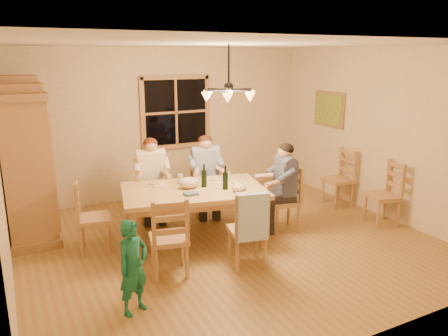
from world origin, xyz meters
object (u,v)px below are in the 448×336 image
chair_far_right (206,197)px  chair_far_left (153,202)px  chair_end_left (95,229)px  adult_slate_man (284,176)px  dining_table (194,195)px  child (133,267)px  chair_spare_back (337,188)px  chair_spare_front (382,205)px  chair_end_right (283,211)px  adult_woman (151,169)px  adult_plaid_man (206,166)px  chair_near_left (169,250)px  chandelier (229,94)px  armoire (26,165)px  wine_bottle_a (204,175)px  chair_near_right (247,242)px  wine_bottle_b (225,178)px

chair_far_right → chair_far_left: bearing=-0.0°
chair_end_left → adult_slate_man: (2.65, -0.57, 0.54)m
dining_table → chair_far_left: chair_far_left is taller
child → chair_spare_back: 4.42m
chair_spare_front → child: bearing=112.6°
chair_end_left → adult_slate_man: 2.76m
chair_end_right → adult_woman: size_ratio=1.13×
adult_plaid_man → chair_spare_front: size_ratio=0.88×
chair_near_left → adult_woman: (0.38, 1.80, 0.54)m
chandelier → armoire: size_ratio=0.33×
chair_end_right → chair_far_left: bearing=63.4°
adult_slate_man → chair_spare_back: size_ratio=0.88×
chair_far_right → chair_end_right: 1.34m
adult_slate_man → adult_plaid_man: bearing=46.6°
chair_far_right → adult_woman: adult_woman is taller
chair_far_right → wine_bottle_a: bearing=75.8°
adult_slate_man → dining_table: bearing=90.0°
chair_far_left → chair_spare_front: bearing=162.3°
chair_spare_front → chair_spare_back: (0.00, 1.02, 0.00)m
chair_end_right → chair_spare_back: bearing=-58.8°
chair_near_right → adult_slate_man: bearing=46.7°
chair_end_left → chair_end_right: (2.65, -0.57, 0.00)m
adult_plaid_man → child: (-1.83, -2.22, -0.34)m
chair_near_left → wine_bottle_a: wine_bottle_a is taller
chandelier → chair_far_left: 2.31m
child → chair_near_right: bearing=-12.3°
chair_far_right → wine_bottle_a: wine_bottle_a is taller
adult_woman → chair_spare_front: bearing=162.3°
chair_near_left → chair_near_right: (0.95, -0.20, 0.00)m
chair_far_left → adult_woman: 0.54m
chandelier → chair_far_right: size_ratio=0.78×
wine_bottle_a → chair_spare_front: bearing=-16.5°
chandelier → adult_plaid_man: (0.18, 1.13, -1.24)m
chandelier → chair_end_right: chandelier is taller
dining_table → chair_near_right: 1.10m
chair_near_right → chair_end_left: same height
chair_end_left → chair_spare_back: same height
armoire → adult_slate_man: (3.36, -1.53, -0.22)m
chair_near_right → wine_bottle_a: size_ratio=3.00×
adult_plaid_man → chair_spare_back: (2.27, -0.58, -0.54)m
armoire → chair_end_right: (3.36, -1.53, -0.75)m
armoire → chair_far_left: bearing=-8.0°
chair_near_left → wine_bottle_b: (1.05, 0.58, 0.62)m
chair_end_right → adult_slate_man: 0.54m
armoire → adult_plaid_man: 2.64m
chair_far_right → wine_bottle_b: 1.23m
chandelier → chair_far_right: bearing=81.0°
wine_bottle_a → chair_end_right: bearing=-14.5°
chair_near_right → child: size_ratio=0.99×
chair_near_left → chair_end_left: bearing=133.3°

